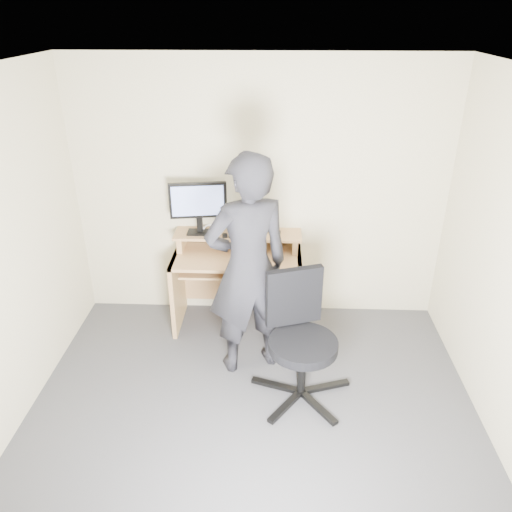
# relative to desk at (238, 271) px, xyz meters

# --- Properties ---
(ground) EXTENTS (3.50, 3.50, 0.00)m
(ground) POSITION_rel_desk_xyz_m (0.20, -1.53, -0.55)
(ground) COLOR #48484C
(ground) RESTS_ON ground
(back_wall) EXTENTS (3.50, 0.02, 2.50)m
(back_wall) POSITION_rel_desk_xyz_m (0.20, 0.22, 0.70)
(back_wall) COLOR beige
(back_wall) RESTS_ON ground
(ceiling) EXTENTS (3.50, 3.50, 0.02)m
(ceiling) POSITION_rel_desk_xyz_m (0.20, -1.53, 1.95)
(ceiling) COLOR white
(ceiling) RESTS_ON back_wall
(desk) EXTENTS (1.20, 0.60, 0.91)m
(desk) POSITION_rel_desk_xyz_m (0.00, 0.00, 0.00)
(desk) COLOR #DDB26B
(desk) RESTS_ON ground
(monitor) EXTENTS (0.53, 0.15, 0.50)m
(monitor) POSITION_rel_desk_xyz_m (-0.36, 0.06, 0.66)
(monitor) COLOR black
(monitor) RESTS_ON desk
(external_drive) EXTENTS (0.08, 0.13, 0.20)m
(external_drive) POSITION_rel_desk_xyz_m (-0.01, 0.09, 0.46)
(external_drive) COLOR black
(external_drive) RESTS_ON desk
(travel_mug) EXTENTS (0.10, 0.10, 0.19)m
(travel_mug) POSITION_rel_desk_xyz_m (-0.00, 0.08, 0.46)
(travel_mug) COLOR #BCBBC0
(travel_mug) RESTS_ON desk
(smartphone) EXTENTS (0.08, 0.14, 0.01)m
(smartphone) POSITION_rel_desk_xyz_m (0.37, 0.07, 0.37)
(smartphone) COLOR black
(smartphone) RESTS_ON desk
(charger) EXTENTS (0.05, 0.05, 0.03)m
(charger) POSITION_rel_desk_xyz_m (-0.11, -0.03, 0.38)
(charger) COLOR black
(charger) RESTS_ON desk
(headphones) EXTENTS (0.19, 0.19, 0.06)m
(headphones) POSITION_rel_desk_xyz_m (-0.26, 0.14, 0.37)
(headphones) COLOR silver
(headphones) RESTS_ON desk
(keyboard) EXTENTS (0.49, 0.27, 0.03)m
(keyboard) POSITION_rel_desk_xyz_m (0.00, -0.17, 0.12)
(keyboard) COLOR black
(keyboard) RESTS_ON desk
(mouse) EXTENTS (0.11, 0.08, 0.04)m
(mouse) POSITION_rel_desk_xyz_m (0.26, -0.18, 0.22)
(mouse) COLOR black
(mouse) RESTS_ON desk
(office_chair) EXTENTS (0.81, 0.77, 1.02)m
(office_chair) POSITION_rel_desk_xyz_m (0.56, -1.02, 0.01)
(office_chair) COLOR black
(office_chair) RESTS_ON ground
(person) EXTENTS (0.82, 0.68, 1.91)m
(person) POSITION_rel_desk_xyz_m (0.14, -0.70, 0.41)
(person) COLOR black
(person) RESTS_ON ground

